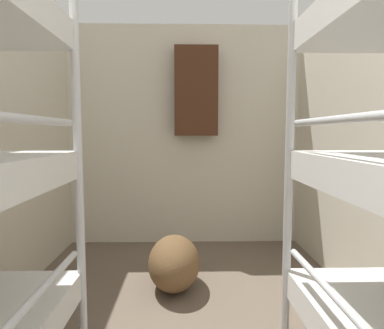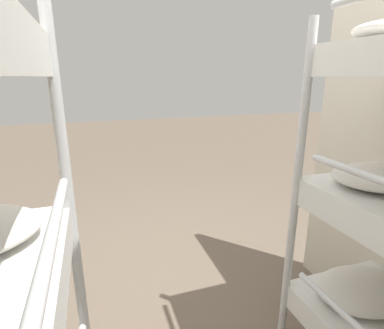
{
  "view_description": "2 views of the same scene",
  "coord_description": "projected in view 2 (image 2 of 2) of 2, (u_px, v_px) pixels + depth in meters",
  "views": [
    {
      "loc": [
        -0.01,
        0.52,
        1.19
      ],
      "look_at": [
        0.04,
        2.42,
        1.01
      ],
      "focal_mm": 32.0,
      "sensor_mm": 36.0,
      "label": 1
    },
    {
      "loc": [
        0.43,
        1.79,
        1.6
      ],
      "look_at": [
        -0.02,
        0.43,
        1.18
      ],
      "focal_mm": 28.0,
      "sensor_mm": 36.0,
      "label": 2
    }
  ],
  "objects": [
    {
      "name": "ground_plane",
      "position": [
        171.0,
        302.0,
        2.21
      ],
      "size": [
        20.0,
        20.0,
        0.0
      ],
      "primitive_type": "plane",
      "color": "#6B5B4C"
    }
  ]
}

